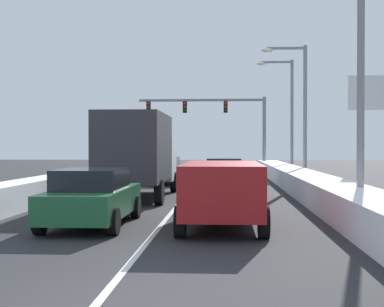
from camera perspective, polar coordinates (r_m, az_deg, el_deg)
The scene contains 15 objects.
ground_plane at distance 21.94m, azimuth -0.88°, elevation -4.73°, with size 120.00×120.00×0.00m, color #28282B.
lane_stripe_between_right_lane_and_center_lane at distance 25.69m, azimuth -0.22°, elevation -3.91°, with size 0.14×41.54×0.01m, color silver.
snow_bank_right_shoulder at distance 25.85m, azimuth 11.60°, elevation -2.91°, with size 1.66×41.54×0.90m, color white.
snow_bank_left_shoulder at distance 26.55m, azimuth -11.72°, elevation -2.81°, with size 1.22×41.54×0.90m, color white.
suv_red_right_lane_nearest at distance 13.92m, azimuth 3.25°, elevation -3.72°, with size 2.16×4.90×1.67m.
sedan_black_right_lane_second at distance 20.87m, azimuth 3.66°, elevation -2.91°, with size 2.00×4.50×1.51m.
sedan_charcoal_right_lane_third at distance 26.38m, azimuth 3.45°, elevation -2.14°, with size 2.00×4.50×1.51m.
sedan_green_center_lane_nearest at distance 14.41m, azimuth -10.59°, elevation -4.58°, with size 2.00×4.50×1.51m.
box_truck_center_lane_second at distance 21.60m, azimuth -5.69°, elevation 0.23°, with size 2.53×7.20×3.36m.
sedan_silver_center_lane_third at distance 29.81m, azimuth -3.05°, elevation -1.80°, with size 2.00×4.50×1.51m.
traffic_light_gantry at distance 44.50m, azimuth 2.94°, elevation 4.15°, with size 10.60×0.47×6.20m.
street_lamp_right_near at distance 16.75m, azimuth 16.39°, elevation 10.36°, with size 2.66×0.36×8.20m.
street_lamp_right_mid at distance 31.61m, azimuth 11.33°, elevation 5.59°, with size 2.66×0.36×7.94m.
street_lamp_right_far at distance 39.12m, azimuth 10.11°, elevation 4.97°, with size 2.66×0.36×8.32m.
roadside_sign_right at distance 26.38m, azimuth 19.74°, elevation 4.89°, with size 3.20×0.16×5.50m.
Camera 1 is at (1.72, -6.67, 2.11)m, focal length 49.90 mm.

